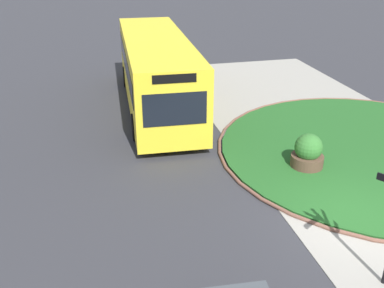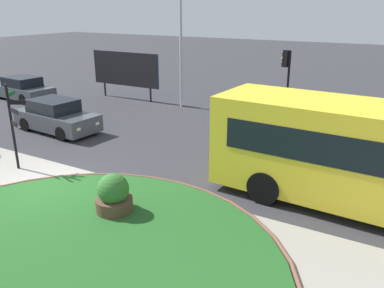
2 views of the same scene
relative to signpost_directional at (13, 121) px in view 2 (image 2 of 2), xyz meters
name	(u,v)px [view 2 (image 2 of 2)]	position (x,y,z in m)	size (l,w,h in m)	color
ground	(43,189)	(2.08, -0.74, -1.79)	(120.00, 120.00, 0.00)	#333338
grass_island	(51,273)	(5.67, -3.61, -1.74)	(10.44, 10.44, 0.10)	#235B23
grass_kerb_ring	(51,273)	(5.67, -3.61, -1.73)	(10.75, 10.75, 0.11)	brown
signpost_directional	(13,121)	(0.00, 0.00, 0.00)	(1.03, 0.76, 3.07)	black
car_near_lane	(22,89)	(-9.48, 7.56, -1.13)	(4.73, 2.21, 1.42)	#474C51
car_far_lane	(56,117)	(-2.35, 3.90, -1.09)	(4.29, 2.07, 1.49)	#474C51
traffic_light_near	(286,71)	(6.40, 10.25, 0.85)	(0.49, 0.30, 3.59)	black
lamppost_tall	(181,31)	(0.17, 10.88, 2.45)	(0.32, 0.32, 7.88)	#B7B7BC
billboard_left	(126,69)	(-3.85, 10.90, 0.05)	(4.94, 0.16, 2.90)	black
planter_kerbside	(114,196)	(5.08, -0.81, -1.25)	(1.04, 1.04, 1.20)	brown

